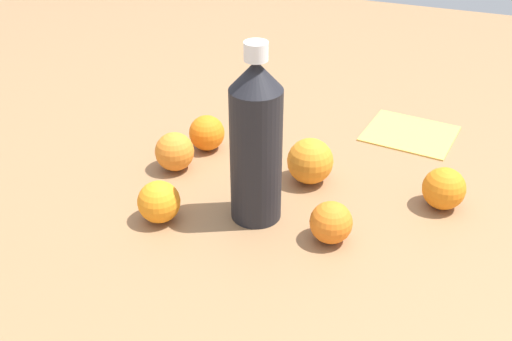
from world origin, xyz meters
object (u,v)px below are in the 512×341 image
Objects in this scene: orange_4 at (159,202)px; orange_3 at (310,161)px; orange_0 at (331,222)px; orange_5 at (207,133)px; orange_2 at (175,152)px; folded_napkin at (410,133)px; water_bottle at (256,142)px; orange_1 at (444,189)px.

orange_3 is at bearing -133.47° from orange_4.
orange_4 reaches higher than orange_0.
orange_4 is at bearing 97.09° from orange_5.
orange_4 is (0.18, 0.19, -0.01)m from orange_3.
orange_5 is (0.21, -0.04, -0.01)m from orange_3.
orange_2 is at bearing -17.50° from orange_0.
folded_napkin is (-0.34, -0.19, -0.03)m from orange_5.
orange_3 reaches higher than orange_2.
orange_3 is (0.08, -0.14, 0.01)m from orange_0.
orange_2 is 0.23m from orange_3.
water_bottle is 0.31m from orange_1.
orange_3 is 0.21m from orange_5.
orange_3 is at bearing 1.18° from orange_1.
orange_0 is (-0.12, 0.02, -0.10)m from water_bottle.
orange_5 is at bearing -82.91° from orange_4.
orange_2 is at bearing 37.61° from folded_napkin.
water_bottle reaches higher than orange_1.
water_bottle is 0.16m from orange_0.
orange_0 is at bearing 162.50° from orange_2.
water_bottle reaches higher than orange_0.
water_bottle is 0.41m from folded_napkin.
folded_napkin is at bearing -142.39° from orange_2.
orange_3 is at bearing 60.31° from folded_napkin.
orange_3 is 1.19× the size of orange_5.
orange_1 is 0.42m from orange_5.
orange_2 is at bearing 11.60° from orange_3.
orange_0 is 0.92× the size of orange_2.
orange_2 is (0.18, -0.08, -0.09)m from water_bottle.
orange_3 is (-0.05, -0.12, -0.09)m from water_bottle.
water_bottle is at bearing 134.68° from orange_5.
folded_napkin is at bearing -119.69° from orange_3.
folded_napkin is at bearing -110.31° from water_bottle.
orange_4 is at bearing 53.48° from folded_napkin.
orange_2 is 0.09m from orange_5.
orange_0 reaches higher than folded_napkin.
water_bottle is at bearing -153.73° from orange_4.
orange_1 is at bearing 175.53° from orange_5.
orange_5 is at bearing -4.47° from orange_1.
orange_4 is at bearing 10.32° from orange_0.
water_bottle is at bearing 69.01° from orange_3.
orange_2 reaches higher than orange_4.
orange_0 is 0.20m from orange_1.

